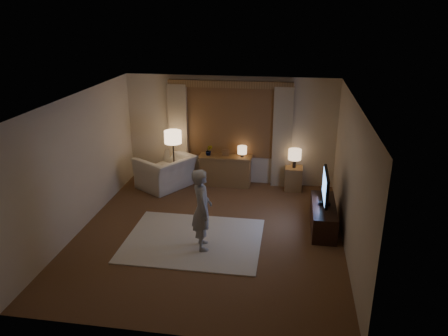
% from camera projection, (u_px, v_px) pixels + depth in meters
% --- Properties ---
extents(room, '(5.04, 5.54, 2.64)m').
position_uv_depth(room, '(213.00, 160.00, 8.35)').
color(room, brown).
rests_on(room, ground).
extents(rug, '(2.50, 2.00, 0.02)m').
position_uv_depth(rug, '(193.00, 240.00, 8.12)').
color(rug, beige).
rests_on(rug, floor).
extents(sideboard, '(1.20, 0.40, 0.70)m').
position_uv_depth(sideboard, '(225.00, 171.00, 10.55)').
color(sideboard, brown).
rests_on(sideboard, floor).
extents(picture_frame, '(0.16, 0.02, 0.20)m').
position_uv_depth(picture_frame, '(225.00, 154.00, 10.39)').
color(picture_frame, brown).
rests_on(picture_frame, sideboard).
extents(plant, '(0.16, 0.13, 0.30)m').
position_uv_depth(plant, '(209.00, 151.00, 10.43)').
color(plant, '#999999').
rests_on(plant, sideboard).
extents(table_lamp_sideboard, '(0.22, 0.22, 0.30)m').
position_uv_depth(table_lamp_sideboard, '(242.00, 150.00, 10.30)').
color(table_lamp_sideboard, black).
rests_on(table_lamp_sideboard, sideboard).
extents(floor_lamp, '(0.40, 0.40, 1.38)m').
position_uv_depth(floor_lamp, '(173.00, 140.00, 10.19)').
color(floor_lamp, black).
rests_on(floor_lamp, floor).
extents(armchair, '(1.51, 1.56, 0.77)m').
position_uv_depth(armchair, '(166.00, 172.00, 10.40)').
color(armchair, beige).
rests_on(armchair, floor).
extents(side_table, '(0.40, 0.40, 0.56)m').
position_uv_depth(side_table, '(293.00, 178.00, 10.29)').
color(side_table, brown).
rests_on(side_table, floor).
extents(table_lamp_side, '(0.30, 0.30, 0.44)m').
position_uv_depth(table_lamp_side, '(295.00, 155.00, 10.08)').
color(table_lamp_side, black).
rests_on(table_lamp_side, side_table).
extents(tv_stand, '(0.45, 1.40, 0.50)m').
position_uv_depth(tv_stand, '(323.00, 217.00, 8.50)').
color(tv_stand, black).
rests_on(tv_stand, floor).
extents(tv, '(0.23, 0.93, 0.67)m').
position_uv_depth(tv, '(326.00, 187.00, 8.28)').
color(tv, black).
rests_on(tv, tv_stand).
extents(person, '(0.51, 0.63, 1.49)m').
position_uv_depth(person, '(202.00, 209.00, 7.61)').
color(person, '#A49F97').
rests_on(person, rug).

